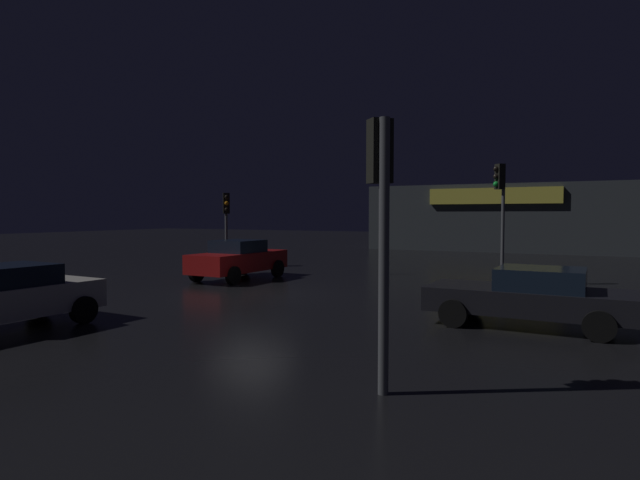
# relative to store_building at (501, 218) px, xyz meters

# --- Properties ---
(ground_plane) EXTENTS (120.00, 120.00, 0.00)m
(ground_plane) POSITION_rel_store_building_xyz_m (-3.92, -26.78, -2.37)
(ground_plane) COLOR black
(store_building) EXTENTS (18.21, 7.48, 4.72)m
(store_building) POSITION_rel_store_building_xyz_m (0.00, 0.00, 0.00)
(store_building) COLOR #33383D
(store_building) RESTS_ON ground
(traffic_signal_main) EXTENTS (0.42, 0.42, 4.01)m
(traffic_signal_main) POSITION_rel_store_building_xyz_m (3.19, -33.73, 0.44)
(traffic_signal_main) COLOR #595B60
(traffic_signal_main) RESTS_ON ground
(traffic_signal_opposite) EXTENTS (0.42, 0.43, 3.69)m
(traffic_signal_opposite) POSITION_rel_store_building_xyz_m (-10.38, -19.55, 0.27)
(traffic_signal_opposite) COLOR #595B60
(traffic_signal_opposite) RESTS_ON ground
(traffic_signal_cross_left) EXTENTS (0.43, 0.42, 4.48)m
(traffic_signal_cross_left) POSITION_rel_store_building_xyz_m (2.93, -20.58, 0.92)
(traffic_signal_cross_left) COLOR #595B60
(traffic_signal_cross_left) RESTS_ON ground
(car_near) EXTENTS (2.18, 3.97, 1.47)m
(car_near) POSITION_rel_store_building_xyz_m (-5.87, -33.61, -1.60)
(car_near) COLOR silver
(car_near) RESTS_ON ground
(car_far) EXTENTS (2.15, 4.54, 1.58)m
(car_far) POSITION_rel_store_building_xyz_m (-6.72, -23.58, -1.55)
(car_far) COLOR #A51414
(car_far) RESTS_ON ground
(car_crossing) EXTENTS (4.58, 2.13, 1.39)m
(car_crossing) POSITION_rel_store_building_xyz_m (4.70, -27.86, -1.65)
(car_crossing) COLOR black
(car_crossing) RESTS_ON ground
(bollard_kerb_a) EXTENTS (0.14, 0.14, 1.10)m
(bollard_kerb_a) POSITION_rel_store_building_xyz_m (-1.94, -19.20, -1.81)
(bollard_kerb_a) COLOR #595B60
(bollard_kerb_a) RESTS_ON ground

